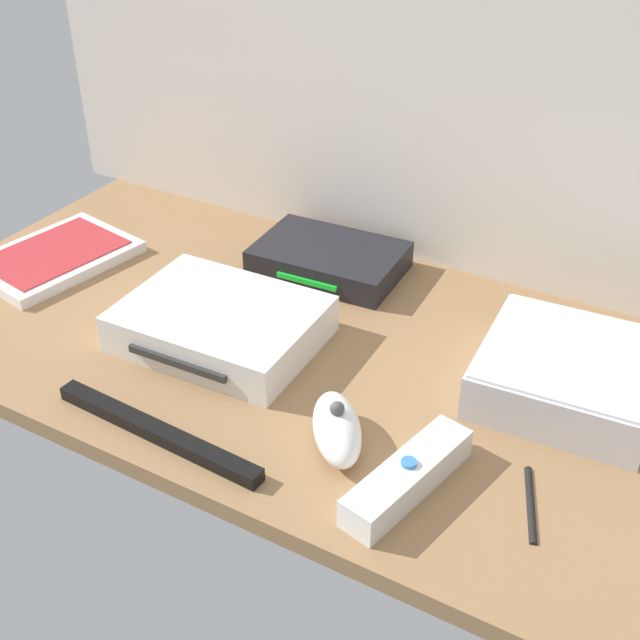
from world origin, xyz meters
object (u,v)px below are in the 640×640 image
Objects in this scene: game_console at (221,324)px; sensor_bar at (157,432)px; game_case at (53,258)px; remote_nunchuk at (337,428)px; mini_computer at (567,374)px; remote_wand at (408,477)px; network_router at (329,259)px; stylus_pen at (531,502)px.

sensor_bar is (4.05, -16.27, -1.50)cm from game_console.
game_case is 38.38cm from sensor_bar.
game_case is 1.98× the size of remote_nunchuk.
sensor_bar is (-31.66, -25.69, -1.94)cm from mini_computer.
game_case is 58.22cm from remote_wand.
game_console is 0.90× the size of sensor_bar.
mini_computer is at bearing 11.19° from remote_nunchuk.
game_console is 1.02× the size of game_case.
remote_nunchuk is 0.44× the size of sensor_bar.
network_router is 1.23× the size of remote_wand.
remote_wand is at bearing -112.04° from mini_computer.
network_router is (2.77, 19.36, -0.50)cm from game_console.
mini_computer is at bearing -20.16° from network_router.
mini_computer is 0.76× the size of sensor_bar.
mini_computer reaches higher than game_case.
game_case is at bearing 129.15° from remote_nunchuk.
game_case is at bearing 171.21° from game_console.
stylus_pen is at bearing -83.32° from mini_computer.
network_router is at bearing 36.70° from game_case.
sensor_bar is (1.28, -35.63, -1.00)cm from network_router.
mini_computer reaches higher than stylus_pen.
remote_wand is 1.43× the size of remote_nunchuk.
remote_wand is (27.56, -10.72, -0.69)cm from game_console.
network_router is at bearing 142.82° from stylus_pen.
game_case reaches higher than stylus_pen.
sensor_bar is at bearing -78.15° from game_console.
stylus_pen is (33.59, 9.18, -0.35)cm from sensor_bar.
network_router is 2.07× the size of stylus_pen.
mini_computer is 1.70× the size of remote_nunchuk.
mini_computer is 0.86× the size of game_case.
remote_nunchuk is (-8.18, 2.00, 0.53)cm from remote_wand.
mini_computer reaches higher than sensor_bar.
stylus_pen is at bearing 1.00° from game_case.
remote_wand reaches higher than stylus_pen.
remote_nunchuk reaches higher than game_console.
game_case is (-28.92, 3.38, -1.44)cm from game_console.
remote_wand is at bearing -53.87° from network_router.
sensor_bar is (-15.33, -7.56, -1.34)cm from remote_nunchuk.
game_console is 1.42× the size of remote_wand.
sensor_bar is 2.67× the size of stylus_pen.
network_router is 32.62cm from remote_nunchuk.
mini_computer is at bearing 79.93° from remote_wand.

